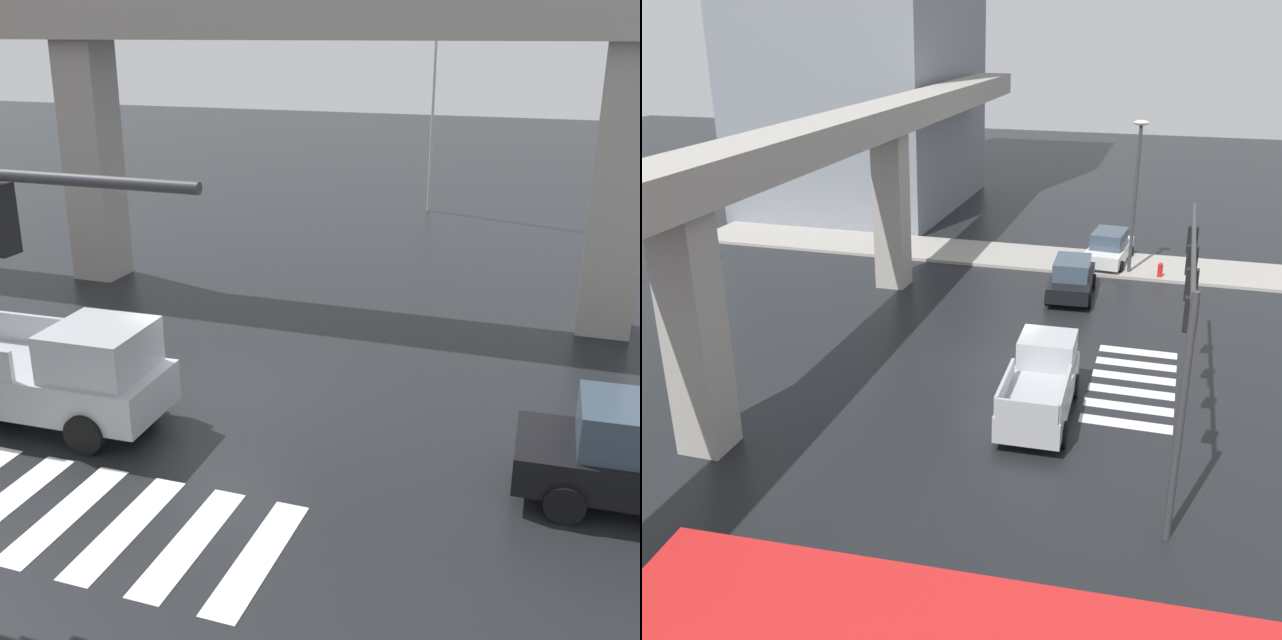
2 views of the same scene
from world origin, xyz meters
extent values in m
plane|color=black|center=(0.00, 0.00, 0.00)|extent=(120.00, 120.00, 0.00)
cube|color=silver|center=(-1.65, -4.55, 0.01)|extent=(0.55, 2.80, 0.01)
cube|color=silver|center=(-0.55, -4.55, 0.01)|extent=(0.55, 2.80, 0.01)
cube|color=silver|center=(0.55, -4.55, 0.01)|extent=(0.55, 2.80, 0.01)
cube|color=silver|center=(1.65, -4.55, 0.01)|extent=(0.55, 2.80, 0.01)
cube|color=silver|center=(2.75, -4.55, 0.01)|extent=(0.55, 2.80, 0.01)
cube|color=#9E9991|center=(0.00, 6.81, 7.54)|extent=(52.72, 2.05, 1.20)
cube|color=#9E9991|center=(-7.36, 6.81, 3.47)|extent=(1.30, 1.30, 6.94)
cube|color=#9E9991|center=(7.36, 6.81, 3.47)|extent=(1.30, 1.30, 6.94)
cube|color=#A8AAAF|center=(-2.97, -1.92, 0.78)|extent=(5.16, 2.08, 0.80)
cube|color=#A8AAAF|center=(-1.53, -1.87, 1.63)|extent=(1.76, 1.81, 0.90)
cube|color=#3F5160|center=(-1.06, -1.86, 1.63)|extent=(0.16, 1.67, 0.77)
cube|color=#A8AAAF|center=(-4.15, -1.09, 1.48)|extent=(2.65, 0.19, 0.60)
cylinder|color=black|center=(-1.43, -0.97, 0.38)|extent=(0.77, 0.31, 0.76)
cylinder|color=black|center=(-1.36, -2.77, 0.38)|extent=(0.77, 0.31, 0.76)
cylinder|color=black|center=(-4.59, -1.08, 0.38)|extent=(0.77, 0.31, 0.76)
cylinder|color=black|center=(6.76, -0.47, 0.32)|extent=(0.65, 0.27, 0.64)
cylinder|color=black|center=(6.86, -2.19, 0.32)|extent=(0.65, 0.27, 0.64)
cube|color=black|center=(0.24, -5.94, 5.08)|extent=(0.24, 0.32, 0.84)
sphere|color=orange|center=(0.24, -5.94, 5.08)|extent=(0.17, 0.17, 0.17)
cylinder|color=silver|center=(0.28, 19.39, 5.99)|extent=(0.12, 0.12, 11.98)
camera|label=1|loc=(6.68, -13.19, 7.12)|focal=44.06mm
camera|label=2|loc=(-23.35, -5.36, 11.44)|focal=42.27mm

